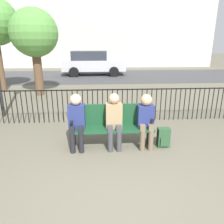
# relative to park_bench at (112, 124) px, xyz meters

# --- Properties ---
(ground_plane) EXTENTS (80.00, 80.00, 0.00)m
(ground_plane) POSITION_rel_park_bench_xyz_m (0.00, -1.77, -0.50)
(ground_plane) COLOR #605B4C
(park_bench) EXTENTS (1.79, 0.45, 0.92)m
(park_bench) POSITION_rel_park_bench_xyz_m (0.00, 0.00, 0.00)
(park_bench) COLOR #194728
(park_bench) RESTS_ON ground
(seated_person_0) EXTENTS (0.34, 0.39, 1.20)m
(seated_person_0) POSITION_rel_park_bench_xyz_m (-0.74, -0.13, 0.19)
(seated_person_0) COLOR black
(seated_person_0) RESTS_ON ground
(seated_person_1) EXTENTS (0.34, 0.39, 1.20)m
(seated_person_1) POSITION_rel_park_bench_xyz_m (0.04, -0.13, 0.18)
(seated_person_1) COLOR #3D3D42
(seated_person_1) RESTS_ON ground
(seated_person_2) EXTENTS (0.34, 0.39, 1.18)m
(seated_person_2) POSITION_rel_park_bench_xyz_m (0.72, -0.13, 0.18)
(seated_person_2) COLOR brown
(seated_person_2) RESTS_ON ground
(backpack) EXTENTS (0.26, 0.21, 0.43)m
(backpack) POSITION_rel_park_bench_xyz_m (1.12, -0.15, -0.29)
(backpack) COLOR #284C2D
(backpack) RESTS_ON ground
(fence_railing) EXTENTS (9.01, 0.03, 0.95)m
(fence_railing) POSITION_rel_park_bench_xyz_m (-0.02, 1.54, 0.06)
(fence_railing) COLOR black
(fence_railing) RESTS_ON ground
(tree_1) EXTENTS (1.91, 1.91, 3.50)m
(tree_1) POSITION_rel_park_bench_xyz_m (-2.79, 5.03, 1.99)
(tree_1) COLOR brown
(tree_1) RESTS_ON ground
(street_surface) EXTENTS (24.00, 6.00, 0.01)m
(street_surface) POSITION_rel_park_bench_xyz_m (0.00, 10.23, -0.49)
(street_surface) COLOR #3D3D3F
(street_surface) RESTS_ON ground
(parked_car_0) EXTENTS (4.20, 1.94, 1.62)m
(parked_car_0) POSITION_rel_park_bench_xyz_m (-0.61, 10.79, 0.35)
(parked_car_0) COLOR #B7B7BC
(parked_car_0) RESTS_ON ground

